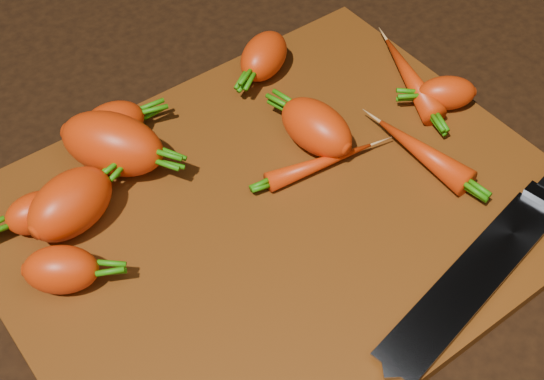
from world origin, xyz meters
TOP-DOWN VIEW (x-y plane):
  - ground at (0.00, 0.00)m, footprint 2.00×2.00m
  - cutting_board at (0.00, 0.00)m, footprint 0.50×0.40m
  - carrot_0 at (-0.15, 0.10)m, footprint 0.10×0.07m
  - carrot_1 at (-0.18, 0.11)m, footprint 0.06×0.04m
  - carrot_2 at (-0.09, 0.14)m, footprint 0.10×0.12m
  - carrot_3 at (0.08, 0.04)m, footprint 0.06×0.09m
  - carrot_4 at (0.10, 0.16)m, footprint 0.08×0.07m
  - carrot_5 at (-0.07, 0.17)m, footprint 0.07×0.05m
  - carrot_6 at (0.22, 0.01)m, footprint 0.07×0.06m
  - carrot_7 at (0.21, 0.05)m, footprint 0.07×0.13m
  - carrot_8 at (0.06, 0.01)m, footprint 0.11×0.04m
  - carrot_9 at (0.15, -0.03)m, footprint 0.04×0.11m
  - carrot_10 at (-0.19, 0.04)m, footprint 0.07×0.07m
  - knife at (0.10, -0.16)m, footprint 0.36×0.10m

SIDE VIEW (x-z plane):
  - ground at x=0.00m, z-range -0.01..0.00m
  - cutting_board at x=0.00m, z-range 0.00..0.01m
  - knife at x=0.10m, z-range 0.01..0.03m
  - carrot_8 at x=0.06m, z-range 0.01..0.03m
  - carrot_7 at x=0.21m, z-range 0.01..0.04m
  - carrot_9 at x=0.15m, z-range 0.01..0.04m
  - carrot_6 at x=0.22m, z-range 0.01..0.05m
  - carrot_1 at x=-0.18m, z-range 0.01..0.05m
  - carrot_5 at x=-0.07m, z-range 0.01..0.05m
  - carrot_10 at x=-0.19m, z-range 0.01..0.05m
  - carrot_4 at x=0.10m, z-range 0.01..0.06m
  - carrot_3 at x=0.08m, z-range 0.01..0.06m
  - carrot_0 at x=-0.15m, z-range 0.01..0.07m
  - carrot_2 at x=-0.09m, z-range 0.01..0.07m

